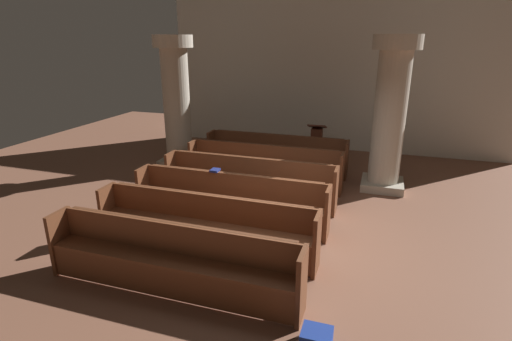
{
  "coord_description": "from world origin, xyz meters",
  "views": [
    {
      "loc": [
        1.43,
        -5.77,
        3.24
      ],
      "look_at": [
        -0.83,
        1.19,
        0.75
      ],
      "focal_mm": 27.47,
      "sensor_mm": 36.0,
      "label": 1
    }
  ],
  "objects_px": {
    "pew_row_0": "(276,152)",
    "pew_row_3": "(229,198)",
    "pew_row_1": "(264,164)",
    "kneeler_box_blue": "(316,339)",
    "pew_row_4": "(204,224)",
    "pew_row_5": "(170,258)",
    "hymn_book": "(215,170)",
    "pillar_far_side": "(176,100)",
    "pillar_aisle_side": "(390,113)",
    "pew_row_2": "(249,179)",
    "lectern": "(316,146)"
  },
  "relations": [
    {
      "from": "pew_row_0",
      "to": "pew_row_3",
      "type": "bearing_deg",
      "value": -90.0
    },
    {
      "from": "pew_row_0",
      "to": "pew_row_1",
      "type": "height_order",
      "value": "same"
    },
    {
      "from": "pew_row_4",
      "to": "pillar_aisle_side",
      "type": "xyz_separation_m",
      "value": [
        2.62,
        3.8,
        1.23
      ]
    },
    {
      "from": "pew_row_3",
      "to": "pew_row_4",
      "type": "height_order",
      "value": "same"
    },
    {
      "from": "pew_row_0",
      "to": "hymn_book",
      "type": "height_order",
      "value": "hymn_book"
    },
    {
      "from": "pew_row_4",
      "to": "lectern",
      "type": "xyz_separation_m",
      "value": [
        0.85,
        5.23,
        -0.04
      ]
    },
    {
      "from": "pew_row_5",
      "to": "kneeler_box_blue",
      "type": "bearing_deg",
      "value": -11.62
    },
    {
      "from": "pew_row_4",
      "to": "lectern",
      "type": "relative_size",
      "value": 3.31
    },
    {
      "from": "pew_row_5",
      "to": "pillar_far_side",
      "type": "height_order",
      "value": "pillar_far_side"
    },
    {
      "from": "pillar_aisle_side",
      "to": "pew_row_2",
      "type": "bearing_deg",
      "value": -147.1
    },
    {
      "from": "pew_row_0",
      "to": "pew_row_2",
      "type": "distance_m",
      "value": 2.11
    },
    {
      "from": "pew_row_3",
      "to": "hymn_book",
      "type": "height_order",
      "value": "hymn_book"
    },
    {
      "from": "pillar_aisle_side",
      "to": "kneeler_box_blue",
      "type": "xyz_separation_m",
      "value": [
        -0.6,
        -5.27,
        -1.62
      ]
    },
    {
      "from": "pew_row_4",
      "to": "hymn_book",
      "type": "xyz_separation_m",
      "value": [
        -0.35,
        1.24,
        0.44
      ]
    },
    {
      "from": "pew_row_5",
      "to": "pillar_aisle_side",
      "type": "bearing_deg",
      "value": 61.66
    },
    {
      "from": "pillar_far_side",
      "to": "kneeler_box_blue",
      "type": "relative_size",
      "value": 9.83
    },
    {
      "from": "pew_row_4",
      "to": "pew_row_2",
      "type": "bearing_deg",
      "value": 90.0
    },
    {
      "from": "pew_row_1",
      "to": "pew_row_2",
      "type": "height_order",
      "value": "same"
    },
    {
      "from": "pew_row_2",
      "to": "kneeler_box_blue",
      "type": "relative_size",
      "value": 10.63
    },
    {
      "from": "pew_row_1",
      "to": "pew_row_2",
      "type": "distance_m",
      "value": 1.05
    },
    {
      "from": "pew_row_4",
      "to": "hymn_book",
      "type": "bearing_deg",
      "value": 105.74
    },
    {
      "from": "pew_row_4",
      "to": "hymn_book",
      "type": "height_order",
      "value": "hymn_book"
    },
    {
      "from": "pew_row_1",
      "to": "pillar_aisle_side",
      "type": "height_order",
      "value": "pillar_aisle_side"
    },
    {
      "from": "pew_row_2",
      "to": "lectern",
      "type": "bearing_deg",
      "value": 74.73
    },
    {
      "from": "pew_row_5",
      "to": "pew_row_3",
      "type": "bearing_deg",
      "value": 90.0
    },
    {
      "from": "pew_row_3",
      "to": "pew_row_0",
      "type": "bearing_deg",
      "value": 90.0
    },
    {
      "from": "pew_row_1",
      "to": "pew_row_3",
      "type": "bearing_deg",
      "value": -90.0
    },
    {
      "from": "pew_row_5",
      "to": "hymn_book",
      "type": "distance_m",
      "value": 2.37
    },
    {
      "from": "pew_row_4",
      "to": "hymn_book",
      "type": "distance_m",
      "value": 1.37
    },
    {
      "from": "lectern",
      "to": "pew_row_4",
      "type": "bearing_deg",
      "value": -99.26
    },
    {
      "from": "pew_row_0",
      "to": "pew_row_2",
      "type": "height_order",
      "value": "same"
    },
    {
      "from": "pew_row_5",
      "to": "kneeler_box_blue",
      "type": "distance_m",
      "value": 2.1
    },
    {
      "from": "pew_row_4",
      "to": "pew_row_5",
      "type": "distance_m",
      "value": 1.05
    },
    {
      "from": "pew_row_3",
      "to": "kneeler_box_blue",
      "type": "xyz_separation_m",
      "value": [
        2.02,
        -2.52,
        -0.39
      ]
    },
    {
      "from": "pew_row_1",
      "to": "kneeler_box_blue",
      "type": "bearing_deg",
      "value": -66.41
    },
    {
      "from": "pew_row_4",
      "to": "pew_row_5",
      "type": "bearing_deg",
      "value": -90.0
    },
    {
      "from": "pew_row_3",
      "to": "kneeler_box_blue",
      "type": "bearing_deg",
      "value": -51.29
    },
    {
      "from": "lectern",
      "to": "hymn_book",
      "type": "xyz_separation_m",
      "value": [
        -1.2,
        -3.99,
        0.48
      ]
    },
    {
      "from": "hymn_book",
      "to": "pew_row_1",
      "type": "bearing_deg",
      "value": 79.63
    },
    {
      "from": "pillar_aisle_side",
      "to": "pillar_far_side",
      "type": "xyz_separation_m",
      "value": [
        -5.19,
        0.13,
        0.0
      ]
    },
    {
      "from": "pew_row_2",
      "to": "pew_row_4",
      "type": "bearing_deg",
      "value": -90.0
    },
    {
      "from": "pew_row_1",
      "to": "pillar_far_side",
      "type": "height_order",
      "value": "pillar_far_side"
    },
    {
      "from": "pew_row_0",
      "to": "pew_row_4",
      "type": "distance_m",
      "value": 4.22
    },
    {
      "from": "pew_row_3",
      "to": "hymn_book",
      "type": "bearing_deg",
      "value": 151.45
    },
    {
      "from": "pew_row_3",
      "to": "pillar_aisle_side",
      "type": "xyz_separation_m",
      "value": [
        2.62,
        2.75,
        1.23
      ]
    },
    {
      "from": "pew_row_4",
      "to": "kneeler_box_blue",
      "type": "distance_m",
      "value": 2.53
    },
    {
      "from": "kneeler_box_blue",
      "to": "pillar_aisle_side",
      "type": "bearing_deg",
      "value": 83.55
    },
    {
      "from": "pew_row_0",
      "to": "pew_row_3",
      "type": "distance_m",
      "value": 3.16
    },
    {
      "from": "pew_row_4",
      "to": "pillar_aisle_side",
      "type": "relative_size",
      "value": 1.08
    },
    {
      "from": "lectern",
      "to": "kneeler_box_blue",
      "type": "xyz_separation_m",
      "value": [
        1.17,
        -6.7,
        -0.35
      ]
    }
  ]
}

